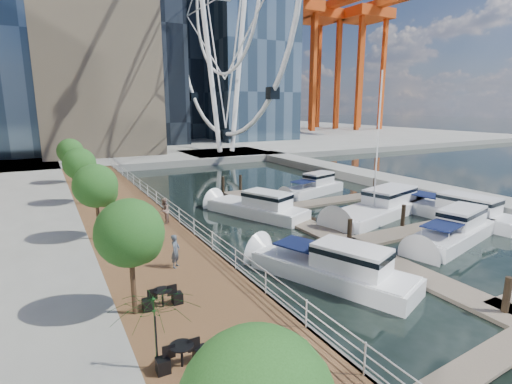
{
  "coord_description": "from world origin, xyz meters",
  "views": [
    {
      "loc": [
        -13.99,
        -10.76,
        8.99
      ],
      "look_at": [
        -1.07,
        13.19,
        3.0
      ],
      "focal_mm": 28.0,
      "sensor_mm": 36.0,
      "label": 1
    }
  ],
  "objects": [
    {
      "name": "railing",
      "position": [
        -6.1,
        15.0,
        1.52
      ],
      "size": [
        0.1,
        60.0,
        1.05
      ],
      "primitive_type": null,
      "color": "white",
      "rests_on": "boardwalk"
    },
    {
      "name": "floating_docks",
      "position": [
        7.97,
        9.98,
        0.49
      ],
      "size": [
        16.0,
        34.0,
        2.6
      ],
      "color": "#6D6051",
      "rests_on": "ground"
    },
    {
      "name": "moored_yachts",
      "position": [
        8.86,
        10.69,
        0.0
      ],
      "size": [
        21.1,
        33.51,
        11.5
      ],
      "color": "white",
      "rests_on": "ground"
    },
    {
      "name": "breakwater",
      "position": [
        20.0,
        20.0,
        0.5
      ],
      "size": [
        4.0,
        60.0,
        1.0
      ],
      "primitive_type": "cube",
      "color": "gray",
      "rests_on": "ground"
    },
    {
      "name": "street_trees",
      "position": [
        -11.4,
        14.0,
        4.29
      ],
      "size": [
        2.6,
        42.6,
        4.6
      ],
      "color": "#3F2B1C",
      "rests_on": "ground"
    },
    {
      "name": "boardwalk",
      "position": [
        -9.0,
        15.0,
        0.5
      ],
      "size": [
        6.0,
        60.0,
        1.0
      ],
      "primitive_type": "cube",
      "color": "brown",
      "rests_on": "ground"
    },
    {
      "name": "ground",
      "position": [
        0.0,
        0.0,
        0.0
      ],
      "size": [
        520.0,
        520.0,
        0.0
      ],
      "primitive_type": "plane",
      "color": "black",
      "rests_on": "ground"
    },
    {
      "name": "land_far",
      "position": [
        0.0,
        102.0,
        0.5
      ],
      "size": [
        200.0,
        114.0,
        1.0
      ],
      "primitive_type": "cube",
      "color": "gray",
      "rests_on": "ground"
    },
    {
      "name": "pedestrian_far",
      "position": [
        -9.21,
        30.77,
        1.8
      ],
      "size": [
        0.99,
        0.87,
        1.61
      ],
      "primitive_type": "imported",
      "rotation": [
        0.0,
        0.0,
        2.51
      ],
      "color": "#31373E",
      "rests_on": "boardwalk"
    },
    {
      "name": "yacht_foreground",
      "position": [
        9.7,
        5.31,
        0.0
      ],
      "size": [
        10.09,
        4.94,
        2.15
      ],
      "primitive_type": null,
      "rotation": [
        0.0,
        0.0,
        1.82
      ],
      "color": "silver",
      "rests_on": "ground"
    },
    {
      "name": "pedestrian_near",
      "position": [
        -8.62,
        7.66,
        1.85
      ],
      "size": [
        0.71,
        0.73,
        1.69
      ],
      "primitive_type": "imported",
      "rotation": [
        0.0,
        0.0,
        0.87
      ],
      "color": "#434D5A",
      "rests_on": "boardwalk"
    },
    {
      "name": "pier",
      "position": [
        14.0,
        52.0,
        0.5
      ],
      "size": [
        14.0,
        12.0,
        1.0
      ],
      "primitive_type": "cube",
      "color": "gray",
      "rests_on": "ground"
    },
    {
      "name": "pedestrian_mid",
      "position": [
        -7.04,
        15.32,
        1.88
      ],
      "size": [
        1.0,
        1.08,
        1.77
      ],
      "primitive_type": "imported",
      "rotation": [
        0.0,
        0.0,
        -2.08
      ],
      "color": "#88695E",
      "rests_on": "boardwalk"
    },
    {
      "name": "seawall",
      "position": [
        -6.0,
        15.0,
        0.5
      ],
      "size": [
        0.25,
        60.0,
        1.0
      ],
      "primitive_type": "cube",
      "color": "#595954",
      "rests_on": "ground"
    },
    {
      "name": "port_cranes",
      "position": [
        67.67,
        95.67,
        20.0
      ],
      "size": [
        40.0,
        52.0,
        38.0
      ],
      "color": "#D84C14",
      "rests_on": "ground"
    }
  ]
}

